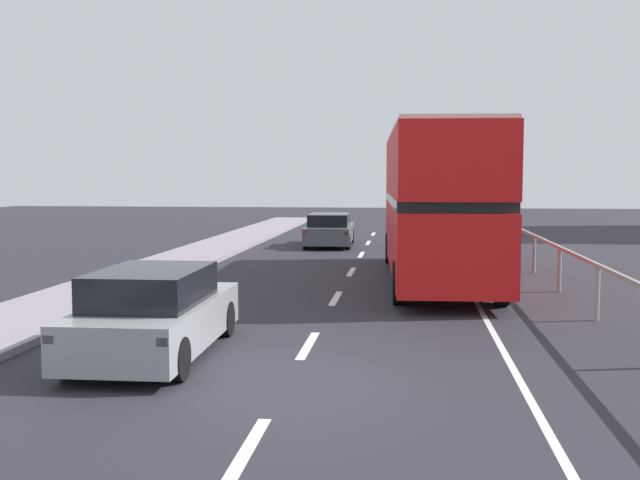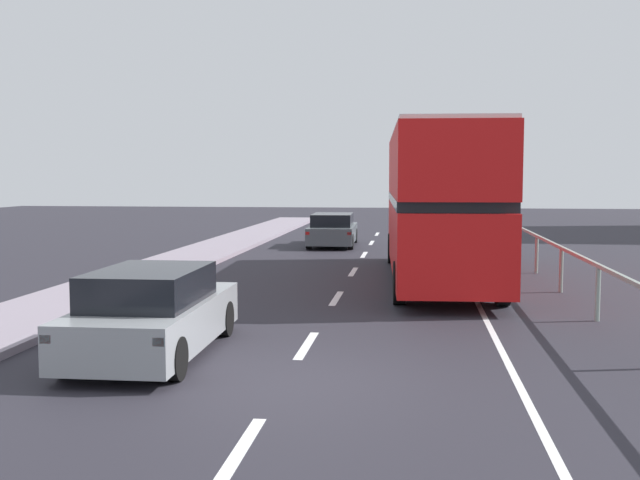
# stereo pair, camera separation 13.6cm
# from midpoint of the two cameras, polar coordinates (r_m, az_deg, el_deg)

# --- Properties ---
(ground_plane) EXTENTS (73.64, 120.00, 0.10)m
(ground_plane) POSITION_cam_midpoint_polar(r_m,az_deg,el_deg) (10.99, -2.37, -10.87)
(ground_plane) COLOR #27262E
(lane_paint_markings) EXTENTS (3.45, 46.00, 0.01)m
(lane_paint_markings) POSITION_cam_midpoint_polar(r_m,az_deg,el_deg) (19.08, 8.18, -4.01)
(lane_paint_markings) COLOR silver
(lane_paint_markings) RESTS_ON ground
(bridge_side_railing) EXTENTS (0.10, 42.00, 1.17)m
(bridge_side_railing) POSITION_cam_midpoint_polar(r_m,az_deg,el_deg) (19.89, 18.04, -1.09)
(bridge_side_railing) COLOR gray
(bridge_side_railing) RESTS_ON ground
(double_decker_bus_red) EXTENTS (3.06, 11.38, 4.20)m
(double_decker_bus_red) POSITION_cam_midpoint_polar(r_m,az_deg,el_deg) (21.23, 9.08, 2.98)
(double_decker_bus_red) COLOR red
(double_decker_bus_red) RESTS_ON ground
(hatchback_car_near) EXTENTS (1.89, 4.49, 1.45)m
(hatchback_car_near) POSITION_cam_midpoint_polar(r_m,az_deg,el_deg) (12.61, -12.20, -5.46)
(hatchback_car_near) COLOR gray
(hatchback_car_near) RESTS_ON ground
(sedan_car_ahead) EXTENTS (1.99, 4.61, 1.37)m
(sedan_car_ahead) POSITION_cam_midpoint_polar(r_m,az_deg,el_deg) (31.62, 1.11, 0.75)
(sedan_car_ahead) COLOR #4B5358
(sedan_car_ahead) RESTS_ON ground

